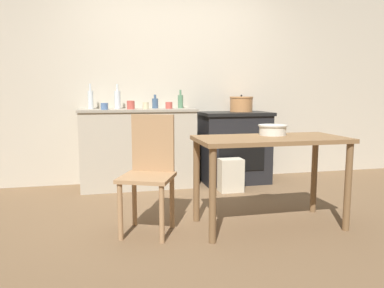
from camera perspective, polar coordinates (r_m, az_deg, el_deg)
ground_plane at (r=3.52m, az=1.75°, el=-10.96°), size 14.00×14.00×0.00m
wall_back at (r=4.89m, az=-3.03°, el=9.43°), size 8.00×0.07×2.55m
counter_cabinet at (r=4.57m, az=-8.23°, el=-0.59°), size 1.37×0.56×0.95m
stove at (r=4.81m, az=6.42°, el=-0.45°), size 0.87×0.61×0.89m
work_table at (r=3.20m, az=11.85°, el=-1.03°), size 1.25×0.60×0.77m
chair at (r=3.06m, az=-6.51°, el=-3.92°), size 0.53×0.53×0.96m
flour_sack at (r=4.36m, az=5.92°, el=-4.75°), size 0.27×0.19×0.38m
stock_pot at (r=4.88m, az=7.52°, el=6.05°), size 0.30×0.30×0.22m
mixing_bowl_large at (r=3.34m, az=12.20°, el=2.20°), size 0.25×0.25×0.09m
bottle_far_left at (r=4.59m, az=-15.20°, el=6.60°), size 0.06×0.06×0.30m
bottle_left at (r=4.58m, az=-11.29°, el=6.71°), size 0.07×0.07×0.29m
bottle_mid_left at (r=4.64m, az=-5.64°, el=6.23°), size 0.08×0.08×0.17m
bottle_center_left at (r=4.68m, az=-1.77°, el=6.54°), size 0.07×0.07×0.23m
cup_center at (r=4.41m, az=-7.08°, el=5.81°), size 0.07×0.07×0.08m
cup_center_right at (r=4.53m, az=-3.53°, el=5.90°), size 0.08×0.08×0.08m
cup_mid_right at (r=4.42m, az=-9.32°, el=5.89°), size 0.09×0.09×0.10m
cup_right at (r=4.34m, az=-13.20°, el=5.61°), size 0.08×0.08×0.08m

